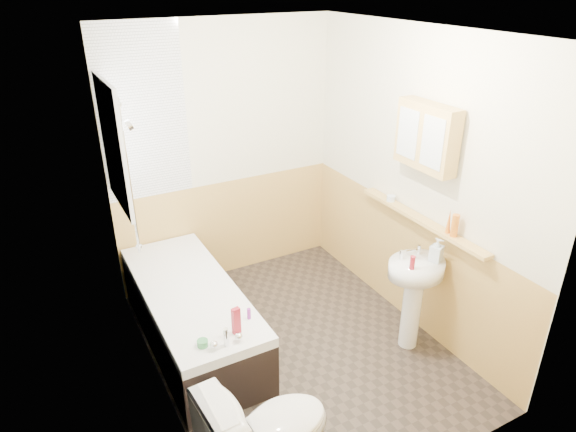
{
  "coord_description": "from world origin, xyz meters",
  "views": [
    {
      "loc": [
        -1.68,
        -2.95,
        2.85
      ],
      "look_at": [
        0.0,
        0.15,
        1.15
      ],
      "focal_mm": 32.0,
      "sensor_mm": 36.0,
      "label": 1
    }
  ],
  "objects_px": {
    "bathtub": "(192,314)",
    "pine_shelf": "(421,220)",
    "medicine_cabinet": "(427,137)",
    "sink": "(414,286)"
  },
  "relations": [
    {
      "from": "bathtub",
      "to": "pine_shelf",
      "type": "xyz_separation_m",
      "value": [
        1.77,
        -0.67,
        0.74
      ]
    },
    {
      "from": "sink",
      "to": "pine_shelf",
      "type": "height_order",
      "value": "pine_shelf"
    },
    {
      "from": "bathtub",
      "to": "sink",
      "type": "height_order",
      "value": "sink"
    },
    {
      "from": "medicine_cabinet",
      "to": "sink",
      "type": "bearing_deg",
      "value": -125.6
    },
    {
      "from": "bathtub",
      "to": "pine_shelf",
      "type": "distance_m",
      "value": 2.03
    },
    {
      "from": "bathtub",
      "to": "pine_shelf",
      "type": "height_order",
      "value": "pine_shelf"
    },
    {
      "from": "bathtub",
      "to": "medicine_cabinet",
      "type": "bearing_deg",
      "value": -20.41
    },
    {
      "from": "pine_shelf",
      "to": "medicine_cabinet",
      "type": "bearing_deg",
      "value": 147.98
    },
    {
      "from": "bathtub",
      "to": "sink",
      "type": "xyz_separation_m",
      "value": [
        1.57,
        -0.89,
        0.29
      ]
    },
    {
      "from": "sink",
      "to": "pine_shelf",
      "type": "relative_size",
      "value": 0.65
    }
  ]
}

